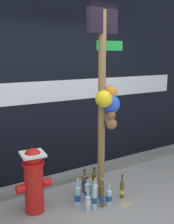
% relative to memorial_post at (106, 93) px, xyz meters
% --- Properties ---
extents(ground_plane, '(14.00, 14.00, 0.00)m').
position_rel_memorial_post_xyz_m(ground_plane, '(-0.20, -0.51, -1.47)').
color(ground_plane, gray).
extents(building_wall, '(10.00, 0.21, 3.44)m').
position_rel_memorial_post_xyz_m(building_wall, '(-0.20, 1.16, 0.25)').
color(building_wall, black).
rests_on(building_wall, ground_plane).
extents(curb_strip, '(8.00, 0.12, 0.08)m').
position_rel_memorial_post_xyz_m(curb_strip, '(-0.20, 0.70, -1.43)').
color(curb_strip, slate).
rests_on(curb_strip, ground_plane).
extents(memorial_post, '(0.53, 0.41, 2.56)m').
position_rel_memorial_post_xyz_m(memorial_post, '(0.00, 0.00, 0.00)').
color(memorial_post, olive).
rests_on(memorial_post, ground_plane).
extents(fire_hydrant, '(0.45, 0.31, 0.84)m').
position_rel_memorial_post_xyz_m(fire_hydrant, '(-0.94, 0.20, -1.04)').
color(fire_hydrant, red).
rests_on(fire_hydrant, ground_plane).
extents(bottle_0, '(0.08, 0.08, 0.35)m').
position_rel_memorial_post_xyz_m(bottle_0, '(-0.19, -0.05, -1.32)').
color(bottle_0, '#B2DBEA').
rests_on(bottle_0, ground_plane).
extents(bottle_1, '(0.08, 0.08, 0.34)m').
position_rel_memorial_post_xyz_m(bottle_1, '(-0.25, 0.05, -1.33)').
color(bottle_1, '#93CCE0').
rests_on(bottle_1, ground_plane).
extents(bottle_2, '(0.07, 0.07, 0.34)m').
position_rel_memorial_post_xyz_m(bottle_2, '(0.02, 0.28, -1.34)').
color(bottle_2, brown).
rests_on(bottle_2, ground_plane).
extents(bottle_3, '(0.06, 0.06, 0.34)m').
position_rel_memorial_post_xyz_m(bottle_3, '(0.20, -0.13, -1.35)').
color(bottle_3, brown).
rests_on(bottle_3, ground_plane).
extents(bottle_4, '(0.07, 0.07, 0.29)m').
position_rel_memorial_post_xyz_m(bottle_4, '(-0.37, -0.16, -1.35)').
color(bottle_4, '#B2DBEA').
rests_on(bottle_4, ground_plane).
extents(bottle_5, '(0.08, 0.08, 0.38)m').
position_rel_memorial_post_xyz_m(bottle_5, '(-0.41, 0.04, -1.34)').
color(bottle_5, '#93CCE0').
rests_on(bottle_5, ground_plane).
extents(bottle_6, '(0.08, 0.08, 0.32)m').
position_rel_memorial_post_xyz_m(bottle_6, '(-0.05, -0.18, -1.36)').
color(bottle_6, '#B2DBEA').
rests_on(bottle_6, ground_plane).
extents(bottle_7, '(0.06, 0.06, 0.39)m').
position_rel_memorial_post_xyz_m(bottle_7, '(-0.27, -0.17, -1.31)').
color(bottle_7, '#B2DBEA').
rests_on(bottle_7, ground_plane).
extents(bottle_8, '(0.06, 0.06, 0.39)m').
position_rel_memorial_post_xyz_m(bottle_8, '(-0.16, -0.17, -1.32)').
color(bottle_8, brown).
rests_on(bottle_8, ground_plane).
extents(bottle_9, '(0.07, 0.07, 0.37)m').
position_rel_memorial_post_xyz_m(bottle_9, '(0.03, 0.07, -1.32)').
color(bottle_9, '#93CCE0').
rests_on(bottle_9, ground_plane).
extents(bottle_10, '(0.08, 0.08, 0.35)m').
position_rel_memorial_post_xyz_m(bottle_10, '(-0.15, 0.28, -1.33)').
color(bottle_10, brown).
rests_on(bottle_10, ground_plane).
extents(bottle_11, '(0.06, 0.06, 0.33)m').
position_rel_memorial_post_xyz_m(bottle_11, '(-0.33, 0.16, -1.34)').
color(bottle_11, silver).
rests_on(bottle_11, ground_plane).
extents(litter_0, '(0.10, 0.17, 0.01)m').
position_rel_memorial_post_xyz_m(litter_0, '(1.41, 0.08, -1.47)').
color(litter_0, tan).
rests_on(litter_0, ground_plane).
extents(litter_3, '(0.16, 0.10, 0.01)m').
position_rel_memorial_post_xyz_m(litter_3, '(0.14, -0.31, -1.47)').
color(litter_3, tan).
rests_on(litter_3, ground_plane).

